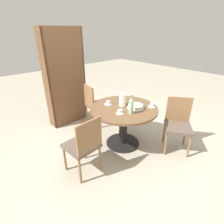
% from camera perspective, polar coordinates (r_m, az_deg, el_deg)
% --- Properties ---
extents(ground_plane, '(14.00, 14.00, 0.00)m').
position_cam_1_polar(ground_plane, '(3.28, 3.49, -10.11)').
color(ground_plane, '#B2A893').
extents(dining_table, '(1.13, 1.13, 0.72)m').
position_cam_1_polar(dining_table, '(3.00, 3.76, -1.82)').
color(dining_table, black).
rests_on(dining_table, ground_plane).
extents(chair_a, '(0.48, 0.48, 0.90)m').
position_cam_1_polar(chair_a, '(3.69, -5.59, 2.72)').
color(chair_a, olive).
rests_on(chair_a, ground_plane).
extents(chair_b, '(0.45, 0.45, 0.90)m').
position_cam_1_polar(chair_b, '(2.45, -9.19, -10.46)').
color(chair_b, olive).
rests_on(chair_b, ground_plane).
extents(chair_c, '(0.59, 0.59, 0.90)m').
position_cam_1_polar(chair_c, '(3.12, 20.73, -3.44)').
color(chair_c, olive).
rests_on(chair_c, ground_plane).
extents(bookshelf, '(0.82, 0.28, 1.96)m').
position_cam_1_polar(bookshelf, '(3.78, -14.90, 10.31)').
color(bookshelf, brown).
rests_on(bookshelf, ground_plane).
extents(coffee_pot, '(0.11, 0.11, 0.24)m').
position_cam_1_polar(coffee_pot, '(2.95, 3.45, 4.14)').
color(coffee_pot, white).
rests_on(coffee_pot, dining_table).
extents(water_bottle, '(0.07, 0.07, 0.29)m').
position_cam_1_polar(water_bottle, '(2.68, 6.27, 1.86)').
color(water_bottle, '#99C6A3').
rests_on(water_bottle, dining_table).
extents(cake_main, '(0.27, 0.27, 0.06)m').
position_cam_1_polar(cake_main, '(2.90, 7.71, 1.76)').
color(cake_main, silver).
rests_on(cake_main, dining_table).
extents(cup_a, '(0.13, 0.13, 0.06)m').
position_cam_1_polar(cup_a, '(2.70, 2.61, -0.01)').
color(cup_a, silver).
rests_on(cup_a, dining_table).
extents(cup_b, '(0.13, 0.13, 0.06)m').
position_cam_1_polar(cup_b, '(3.00, 12.91, 2.10)').
color(cup_b, silver).
rests_on(cup_b, dining_table).
extents(cup_c, '(0.13, 0.13, 0.06)m').
position_cam_1_polar(cup_c, '(3.02, -1.29, 2.93)').
color(cup_c, silver).
rests_on(cup_c, dining_table).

